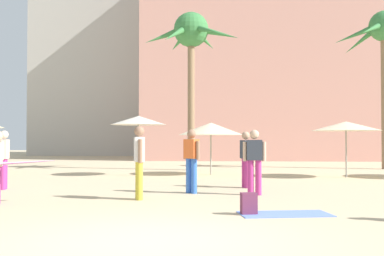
{
  "coord_description": "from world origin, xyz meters",
  "views": [
    {
      "loc": [
        1.07,
        -6.65,
        1.42
      ],
      "look_at": [
        0.14,
        6.14,
        1.75
      ],
      "focal_mm": 44.64,
      "sensor_mm": 36.0,
      "label": 1
    }
  ],
  "objects": [
    {
      "name": "hotel_pink",
      "position": [
        7.63,
        30.66,
        8.55
      ],
      "size": [
        25.17,
        9.82,
        17.1
      ],
      "primitive_type": "cube",
      "color": "#DB9989",
      "rests_on": "ground"
    },
    {
      "name": "beach_towel",
      "position": [
        2.18,
        2.64,
        0.01
      ],
      "size": [
        1.85,
        1.13,
        0.01
      ],
      "primitive_type": "cube",
      "rotation": [
        0.0,
        0.0,
        0.18
      ],
      "color": "#6684E0",
      "rests_on": "ground"
    },
    {
      "name": "cafe_umbrella_0",
      "position": [
        -2.48,
        12.37,
        2.22
      ],
      "size": [
        2.25,
        2.25,
        2.4
      ],
      "color": "gray",
      "rests_on": "ground"
    },
    {
      "name": "palm_tree_far_left",
      "position": [
        8.91,
        17.59,
        6.37
      ],
      "size": [
        4.93,
        4.17,
        7.89
      ],
      "color": "#896B4C",
      "rests_on": "ground"
    },
    {
      "name": "person_mid_right",
      "position": [
        0.13,
        6.14,
        0.94
      ],
      "size": [
        0.51,
        0.48,
        1.71
      ],
      "rotation": [
        0.0,
        0.0,
        3.98
      ],
      "color": "blue",
      "rests_on": "ground"
    },
    {
      "name": "cafe_umbrella_1",
      "position": [
        5.64,
        12.0,
        1.96
      ],
      "size": [
        2.63,
        2.63,
        2.15
      ],
      "color": "gray",
      "rests_on": "ground"
    },
    {
      "name": "hotel_tower_gray",
      "position": [
        -9.98,
        40.61,
        12.82
      ],
      "size": [
        14.81,
        8.97,
        25.64
      ],
      "primitive_type": "cube",
      "color": "#BCB7AD",
      "rests_on": "ground"
    },
    {
      "name": "palm_tree_left",
      "position": [
        -0.63,
        16.12,
        6.33
      ],
      "size": [
        4.61,
        4.19,
        7.6
      ],
      "color": "#896B4C",
      "rests_on": "ground"
    },
    {
      "name": "person_mid_left",
      "position": [
        -5.38,
        6.76,
        0.94
      ],
      "size": [
        0.3,
        0.61,
        1.7
      ],
      "rotation": [
        0.0,
        0.0,
        0.22
      ],
      "color": "#B7337F",
      "rests_on": "ground"
    },
    {
      "name": "cafe_umbrella_3",
      "position": [
        0.42,
        13.07,
        1.9
      ],
      "size": [
        2.69,
        2.69,
        2.15
      ],
      "color": "gray",
      "rests_on": "ground"
    },
    {
      "name": "ground",
      "position": [
        0.0,
        0.0,
        0.0
      ],
      "size": [
        120.0,
        120.0,
        0.0
      ],
      "primitive_type": "plane",
      "color": "#C6B28C"
    },
    {
      "name": "person_far_left",
      "position": [
        1.79,
        5.83,
        0.93
      ],
      "size": [
        0.6,
        0.24,
        1.69
      ],
      "rotation": [
        0.0,
        0.0,
        1.57
      ],
      "color": "#B7337F",
      "rests_on": "ground"
    },
    {
      "name": "person_far_right",
      "position": [
        1.64,
        7.73,
        0.92
      ],
      "size": [
        0.35,
        0.6,
        1.69
      ],
      "rotation": [
        0.0,
        0.0,
        3.51
      ],
      "color": "#B7337F",
      "rests_on": "ground"
    },
    {
      "name": "backpack",
      "position": [
        1.49,
        2.56,
        0.2
      ],
      "size": [
        0.33,
        0.29,
        0.42
      ],
      "rotation": [
        0.0,
        0.0,
        1.81
      ],
      "color": "#682D49",
      "rests_on": "ground"
    },
    {
      "name": "person_near_left",
      "position": [
        -1.03,
        4.69,
        0.97
      ],
      "size": [
        0.32,
        0.6,
        1.76
      ],
      "rotation": [
        0.0,
        0.0,
        3.43
      ],
      "color": "gold",
      "rests_on": "ground"
    }
  ]
}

